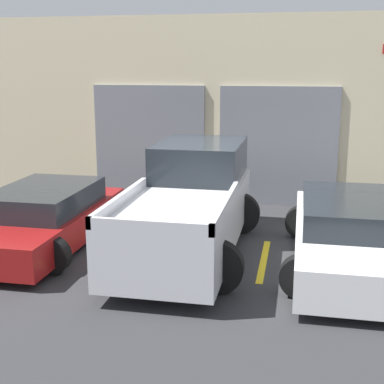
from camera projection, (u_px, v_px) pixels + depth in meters
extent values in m
plane|color=#2D2D30|center=(198.00, 237.00, 11.05)|extent=(28.00, 28.00, 0.00)
cube|color=beige|center=(222.00, 110.00, 13.65)|extent=(15.29, 0.60, 4.68)
cube|color=slate|center=(149.00, 143.00, 13.88)|extent=(2.91, 0.08, 2.97)
cube|color=slate|center=(278.00, 147.00, 13.24)|extent=(2.91, 0.08, 2.97)
cube|color=silver|center=(187.00, 218.00, 9.84)|extent=(1.83, 5.05, 0.98)
cube|color=#1E2328|center=(201.00, 159.00, 10.97)|extent=(1.68, 2.27, 0.73)
cube|color=silver|center=(120.00, 200.00, 8.79)|extent=(0.08, 2.78, 0.18)
cube|color=silver|center=(226.00, 205.00, 8.46)|extent=(0.08, 2.78, 0.18)
cube|color=silver|center=(149.00, 227.00, 7.34)|extent=(1.83, 0.08, 0.18)
cylinder|color=black|center=(165.00, 209.00, 11.56)|extent=(0.86, 0.22, 0.86)
cylinder|color=black|center=(239.00, 213.00, 11.25)|extent=(0.86, 0.22, 0.86)
cylinder|color=black|center=(117.00, 260.00, 8.57)|extent=(0.86, 0.22, 0.86)
cylinder|color=black|center=(216.00, 267.00, 8.26)|extent=(0.86, 0.22, 0.86)
cube|color=white|center=(347.00, 241.00, 9.35)|extent=(1.77, 4.78, 0.63)
cube|color=#1E2328|center=(348.00, 210.00, 9.34)|extent=(1.56, 2.63, 0.44)
cylinder|color=black|center=(302.00, 222.00, 10.94)|extent=(0.67, 0.22, 0.67)
cylinder|color=black|center=(381.00, 226.00, 10.64)|extent=(0.67, 0.22, 0.67)
cylinder|color=black|center=(301.00, 277.00, 8.11)|extent=(0.67, 0.22, 0.67)
cube|color=maroon|center=(44.00, 224.00, 10.46)|extent=(1.85, 4.37, 0.56)
cube|color=#1E2328|center=(44.00, 198.00, 10.45)|extent=(1.62, 2.40, 0.45)
cylinder|color=black|center=(38.00, 209.00, 11.93)|extent=(0.66, 0.22, 0.66)
cylinder|color=black|center=(107.00, 213.00, 11.62)|extent=(0.66, 0.22, 0.66)
cylinder|color=black|center=(51.00, 255.00, 9.04)|extent=(0.66, 0.22, 0.66)
cube|color=gold|center=(114.00, 250.00, 10.29)|extent=(0.12, 2.20, 0.01)
cube|color=gold|center=(264.00, 260.00, 9.73)|extent=(0.12, 2.20, 0.01)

